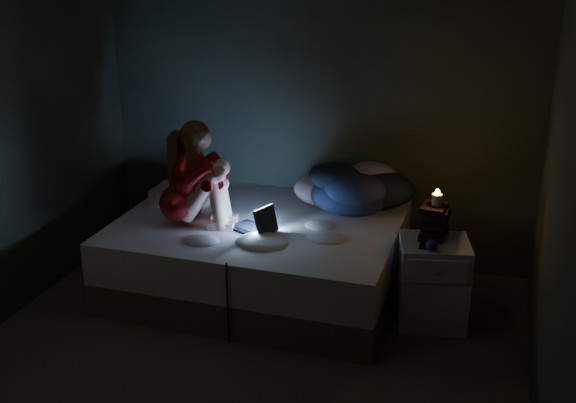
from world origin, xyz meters
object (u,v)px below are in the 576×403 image
at_px(nightstand, 432,282).
at_px(phone, 422,244).
at_px(laptop, 252,216).
at_px(candle, 437,200).
at_px(woman, 180,173).
at_px(bed, 259,256).

height_order(nightstand, phone, phone).
relative_size(laptop, nightstand, 0.50).
bearing_deg(laptop, candle, 29.44).
relative_size(woman, nightstand, 1.29).
xyz_separation_m(laptop, nightstand, (1.31, 0.08, -0.37)).
bearing_deg(candle, bed, 179.34).
height_order(woman, laptop, woman).
height_order(woman, candle, woman).
distance_m(woman, nightstand, 1.98).
relative_size(bed, candle, 26.16).
bearing_deg(woman, bed, 12.03).
distance_m(bed, woman, 0.89).
bearing_deg(candle, laptop, -172.67).
relative_size(bed, phone, 14.95).
xyz_separation_m(bed, nightstand, (1.33, -0.10, 0.02)).
xyz_separation_m(laptop, candle, (1.29, 0.17, 0.21)).
bearing_deg(laptop, nightstand, 25.54).
xyz_separation_m(woman, phone, (1.78, 0.04, -0.35)).
xyz_separation_m(bed, laptop, (0.02, -0.18, 0.40)).
bearing_deg(woman, candle, -4.40).
xyz_separation_m(woman, nightstand, (1.86, 0.12, -0.66)).
bearing_deg(phone, bed, -175.69).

